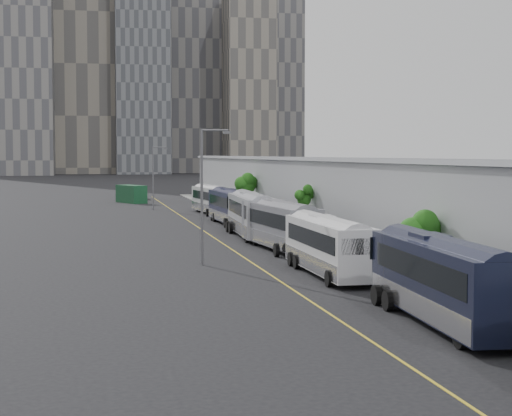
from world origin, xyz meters
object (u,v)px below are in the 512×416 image
object	(u,v)px
bus_1	(443,287)
suv	(137,194)
street_lamp_near	(205,187)
bus_6	(212,202)
street_lamp_far	(155,173)
bus_4	(252,218)
shipping_container	(131,194)
bus_2	(328,251)
bus_5	(230,209)
bus_3	(280,229)

from	to	relation	value
bus_1	suv	distance (m)	106.94
bus_1	street_lamp_near	size ratio (longest dim) A/B	1.45
bus_6	street_lamp_far	size ratio (longest dim) A/B	1.46
street_lamp_near	suv	size ratio (longest dim) A/B	1.42
bus_4	bus_6	xyz separation A→B (m)	(0.75, 30.18, -0.18)
street_lamp_near	shipping_container	world-z (taller)	street_lamp_near
bus_2	shipping_container	bearing A→B (deg)	95.50
street_lamp_near	suv	xyz separation A→B (m)	(0.28, 84.87, -4.37)
street_lamp_near	shipping_container	distance (m)	75.15
bus_5	street_lamp_far	distance (m)	25.67
shipping_container	street_lamp_far	bearing A→B (deg)	-104.77
bus_4	bus_5	xyz separation A→B (m)	(0.46, 14.57, -0.11)
bus_6	street_lamp_near	size ratio (longest dim) A/B	1.35
bus_4	suv	world-z (taller)	bus_4
bus_1	bus_3	bearing A→B (deg)	93.92
bus_1	bus_2	distance (m)	15.46
street_lamp_near	street_lamp_far	world-z (taller)	street_lamp_near
bus_1	bus_4	size ratio (longest dim) A/B	0.96
bus_6	shipping_container	bearing A→B (deg)	102.38
street_lamp_far	bus_3	bearing A→B (deg)	-83.23
bus_1	suv	world-z (taller)	bus_1
street_lamp_far	shipping_container	distance (m)	17.70
bus_5	bus_2	bearing A→B (deg)	-92.28
shipping_container	suv	size ratio (longest dim) A/B	1.02
bus_5	bus_6	xyz separation A→B (m)	(0.29, 15.61, -0.07)
shipping_container	suv	distance (m)	9.94
bus_1	shipping_container	world-z (taller)	bus_1
bus_2	bus_6	distance (m)	55.15
bus_6	suv	xyz separation A→B (m)	(-7.29, 36.11, -0.61)
street_lamp_near	shipping_container	size ratio (longest dim) A/B	1.40
bus_4	street_lamp_near	distance (m)	20.12
bus_6	suv	world-z (taller)	bus_6
shipping_container	suv	world-z (taller)	shipping_container
bus_1	bus_3	xyz separation A→B (m)	(-0.55, 30.00, -0.02)
bus_6	bus_5	bearing A→B (deg)	-97.01
street_lamp_near	suv	bearing A→B (deg)	89.81
street_lamp_near	street_lamp_far	size ratio (longest dim) A/B	1.08
street_lamp_far	suv	distance (m)	27.33
shipping_container	bus_4	bearing A→B (deg)	-104.23
street_lamp_near	street_lamp_far	bearing A→B (deg)	88.89
bus_3	shipping_container	size ratio (longest dim) A/B	2.01
bus_3	suv	size ratio (longest dim) A/B	2.05
bus_1	shipping_container	size ratio (longest dim) A/B	2.02
bus_2	bus_6	bearing A→B (deg)	89.14
bus_5	street_lamp_near	bearing A→B (deg)	-103.95
suv	shipping_container	bearing A→B (deg)	-94.72
bus_3	bus_4	distance (m)	10.41
shipping_container	suv	bearing A→B (deg)	59.60
bus_4	street_lamp_far	world-z (taller)	street_lamp_far
bus_5	street_lamp_far	world-z (taller)	street_lamp_far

